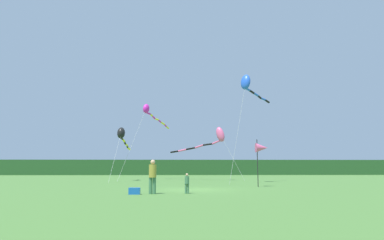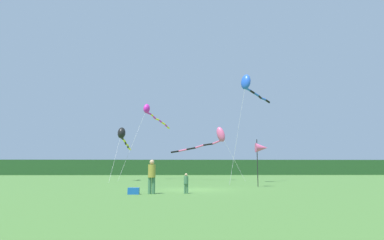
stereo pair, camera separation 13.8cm
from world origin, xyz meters
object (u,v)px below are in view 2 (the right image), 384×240
Objects in this scene: person_child at (186,182)px; kite_blue at (248,84)px; banner_flag_pole at (261,148)px; kite_magenta at (150,112)px; cooler_box at (134,191)px; person_adult at (152,175)px; kite_rainbow at (216,137)px; kite_black at (122,135)px.

kite_blue is at bearing 64.11° from person_child.
kite_magenta reaches higher than banner_flag_pole.
person_child is at bearing -79.09° from kite_magenta.
cooler_box is 0.06× the size of kite_magenta.
person_child is 0.31× the size of banner_flag_pole.
person_adult is at bearing -83.84° from kite_magenta.
kite_blue is at bearing 87.26° from banner_flag_pole.
person_adult is 0.22× the size of kite_rainbow.
person_adult is 3.08× the size of cooler_box.
kite_rainbow is (7.87, -3.00, -3.41)m from kite_magenta.
cooler_box is at bearing -166.89° from person_adult.
banner_flag_pole is (7.59, 6.53, 1.83)m from person_adult.
kite_magenta is 1.22× the size of kite_rainbow.
banner_flag_pole is 19.63m from kite_magenta.
kite_magenta is at bearing 63.52° from kite_black.
kite_rainbow is (10.30, 1.87, -0.07)m from kite_black.
kite_rainbow is (-2.15, 12.97, 2.03)m from banner_flag_pole.
person_child is 0.11× the size of kite_blue.
banner_flag_pole is 0.34× the size of kite_blue.
banner_flag_pole is 0.35× the size of kite_magenta.
kite_blue is at bearing -21.52° from kite_black.
kite_magenta reaches higher than person_adult.
kite_rainbow is at bearing 72.10° from cooler_box.
kite_magenta is 9.09m from kite_rainbow.
banner_flag_pole is at bearing 47.81° from person_child.
kite_black is (-6.72, 17.42, 4.34)m from person_child.
person_child is 23.97m from kite_magenta.
kite_blue is (12.74, -5.02, 4.40)m from kite_black.
banner_flag_pole is at bearing 38.35° from cooler_box.
kite_black is at bearing 102.42° from cooler_box.
person_adult is at bearing -139.33° from banner_flag_pole.
cooler_box is (-0.93, -0.22, -0.85)m from person_adult.
kite_black is (-4.86, 17.63, 3.92)m from person_adult.
kite_blue is at bearing -43.80° from kite_magenta.
kite_blue reaches higher than kite_magenta.
kite_rainbow is (6.37, 19.71, 4.71)m from cooler_box.
person_child is at bearing -115.89° from kite_blue.
kite_black is at bearing -116.48° from kite_magenta.
kite_rainbow reaches higher than kite_black.
kite_black is at bearing 111.10° from person_child.
kite_rainbow is at bearing -20.89° from kite_magenta.
banner_flag_pole is (8.52, 6.74, 2.68)m from cooler_box.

